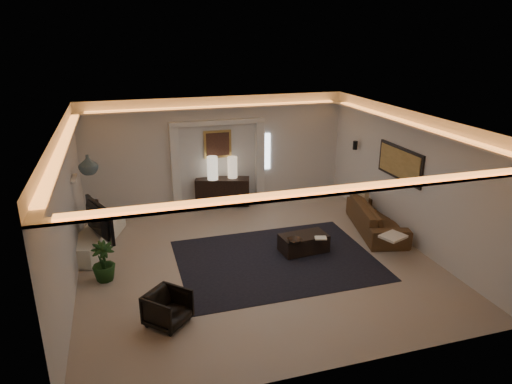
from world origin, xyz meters
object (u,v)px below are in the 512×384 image
object	(u,v)px
console	(223,191)
sofa	(377,218)
coffee_table	(304,243)
armchair	(168,308)

from	to	relation	value
console	sofa	distance (m)	4.12
console	coffee_table	bearing A→B (deg)	-55.57
console	armchair	size ratio (longest dim) A/B	2.28
console	armchair	world-z (taller)	console
coffee_table	armchair	distance (m)	3.55
coffee_table	sofa	bearing A→B (deg)	9.33
console	coffee_table	size ratio (longest dim) A/B	1.44
console	armchair	distance (m)	5.42
sofa	coffee_table	xyz separation A→B (m)	(-2.06, -0.52, -0.12)
coffee_table	armchair	world-z (taller)	armchair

